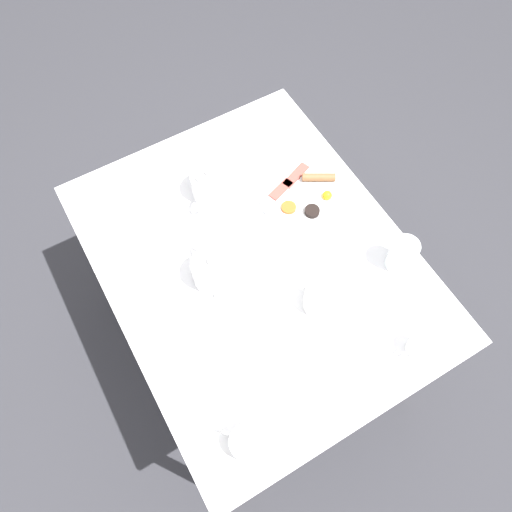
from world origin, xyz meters
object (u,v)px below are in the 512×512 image
(teapot_near, at_px, (211,270))
(teacup_with_saucer_right, at_px, (318,302))
(teacup_with_saucer_left, at_px, (246,443))
(water_glass_tall, at_px, (402,255))
(teapot_far, at_px, (209,184))
(napkin_folded, at_px, (214,366))
(creamer_jug, at_px, (418,346))
(breakfast_plate, at_px, (305,194))
(fork_by_plate, at_px, (307,392))
(knife_by_plate, at_px, (129,217))

(teapot_near, bearing_deg, teacup_with_saucer_right, 48.38)
(teacup_with_saucer_left, distance_m, water_glass_tall, 0.68)
(teapot_far, height_order, napkin_folded, teapot_far)
(teapot_near, height_order, teacup_with_saucer_left, teapot_near)
(teapot_near, xyz_separation_m, napkin_folded, (0.12, 0.23, -0.05))
(teapot_far, relative_size, creamer_jug, 2.00)
(teacup_with_saucer_left, height_order, napkin_folded, teacup_with_saucer_left)
(teapot_far, bearing_deg, teacup_with_saucer_left, -151.82)
(breakfast_plate, relative_size, teacup_with_saucer_right, 1.80)
(teapot_far, xyz_separation_m, creamer_jug, (-0.24, 0.74, -0.02))
(teapot_far, bearing_deg, teacup_with_saucer_right, -121.15)
(teacup_with_saucer_left, bearing_deg, creamer_jug, 178.13)
(water_glass_tall, bearing_deg, teacup_with_saucer_right, -1.74)
(breakfast_plate, bearing_deg, creamer_jug, 88.56)
(teapot_near, distance_m, water_glass_tall, 0.55)
(breakfast_plate, bearing_deg, teapot_far, -31.76)
(breakfast_plate, height_order, water_glass_tall, water_glass_tall)
(fork_by_plate, height_order, knife_by_plate, same)
(teacup_with_saucer_left, distance_m, creamer_jug, 0.52)
(teacup_with_saucer_right, bearing_deg, creamer_jug, 123.34)
(teapot_far, xyz_separation_m, fork_by_plate, (0.07, 0.69, -0.05))
(teacup_with_saucer_left, distance_m, knife_by_plate, 0.77)
(breakfast_plate, height_order, teacup_with_saucer_right, teacup_with_saucer_right)
(breakfast_plate, height_order, napkin_folded, breakfast_plate)
(fork_by_plate, bearing_deg, teapot_far, -96.07)
(teapot_near, xyz_separation_m, knife_by_plate, (0.13, -0.31, -0.05))
(breakfast_plate, distance_m, knife_by_plate, 0.56)
(teacup_with_saucer_left, height_order, teacup_with_saucer_right, same)
(water_glass_tall, bearing_deg, breakfast_plate, -72.72)
(creamer_jug, bearing_deg, napkin_folded, -25.37)
(teapot_near, relative_size, creamer_jug, 2.49)
(water_glass_tall, distance_m, knife_by_plate, 0.83)
(teapot_far, height_order, teacup_with_saucer_right, teapot_far)
(teacup_with_saucer_right, xyz_separation_m, fork_by_plate, (0.16, 0.19, -0.03))
(teapot_near, height_order, teacup_with_saucer_right, teapot_near)
(knife_by_plate, bearing_deg, teapot_near, 112.21)
(breakfast_plate, relative_size, fork_by_plate, 1.54)
(creamer_jug, xyz_separation_m, fork_by_plate, (0.32, -0.05, -0.03))
(teapot_near, distance_m, napkin_folded, 0.27)
(breakfast_plate, xyz_separation_m, water_glass_tall, (-0.11, 0.34, 0.05))
(creamer_jug, distance_m, knife_by_plate, 0.93)
(teacup_with_saucer_left, xyz_separation_m, fork_by_plate, (-0.20, -0.03, -0.03))
(breakfast_plate, xyz_separation_m, teapot_far, (0.26, -0.16, 0.04))
(teapot_far, bearing_deg, water_glass_tall, -94.86)
(teacup_with_saucer_left, bearing_deg, knife_by_plate, -91.14)
(water_glass_tall, height_order, fork_by_plate, water_glass_tall)
(teacup_with_saucer_right, height_order, water_glass_tall, water_glass_tall)
(teacup_with_saucer_left, height_order, knife_by_plate, teacup_with_saucer_left)
(teacup_with_saucer_left, bearing_deg, water_glass_tall, -161.32)
(napkin_folded, relative_size, knife_by_plate, 1.11)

